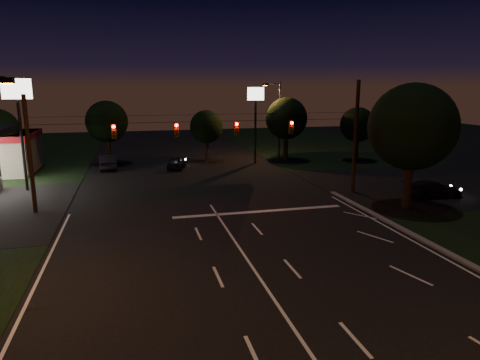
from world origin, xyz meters
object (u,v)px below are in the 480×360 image
object	(u,v)px
utility_pole_right	(352,192)
car_oncoming_a	(176,163)
tree_right_near	(411,128)
car_cross	(433,189)
car_oncoming_b	(107,162)

from	to	relation	value
utility_pole_right	car_oncoming_a	bearing A→B (deg)	133.54
tree_right_near	car_cross	xyz separation A→B (m)	(3.67, 1.79, -5.02)
utility_pole_right	tree_right_near	world-z (taller)	tree_right_near
tree_right_near	car_oncoming_b	world-z (taller)	tree_right_near
utility_pole_right	car_oncoming_b	size ratio (longest dim) A/B	1.91
car_cross	car_oncoming_a	bearing A→B (deg)	51.68
car_oncoming_a	car_oncoming_b	world-z (taller)	car_oncoming_b
tree_right_near	car_oncoming_b	xyz separation A→B (m)	(-21.55, 20.18, -4.90)
utility_pole_right	car_oncoming_b	distance (m)	25.24
car_oncoming_a	car_oncoming_b	bearing A→B (deg)	4.09
tree_right_near	car_cross	distance (m)	6.47
car_oncoming_b	utility_pole_right	bearing A→B (deg)	136.41
utility_pole_right	car_oncoming_a	world-z (taller)	utility_pole_right
utility_pole_right	car_oncoming_b	world-z (taller)	utility_pole_right
tree_right_near	car_cross	world-z (taller)	tree_right_near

